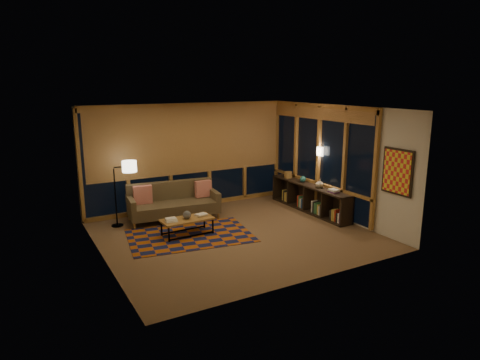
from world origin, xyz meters
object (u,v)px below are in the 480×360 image
coffee_table (187,227)px  bookshelf (309,198)px  floor_lamp (115,194)px  sofa (174,202)px

coffee_table → bookshelf: bookshelf is taller
floor_lamp → bookshelf: bearing=-8.0°
bookshelf → floor_lamp: bearing=165.1°
floor_lamp → bookshelf: 4.74m
sofa → bookshelf: 3.41m
coffee_table → floor_lamp: bearing=129.6°
sofa → bookshelf: bearing=-11.1°
coffee_table → floor_lamp: floor_lamp is taller
sofa → floor_lamp: 1.36m
sofa → floor_lamp: size_ratio=1.40×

